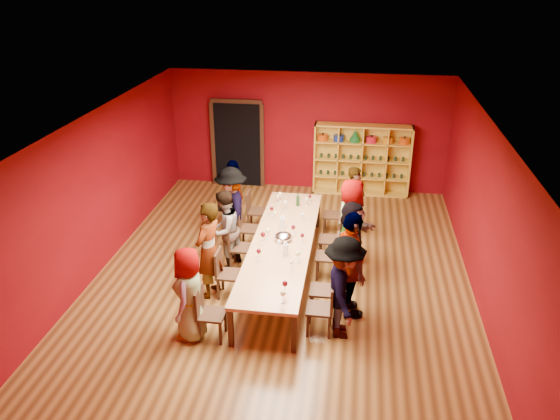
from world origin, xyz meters
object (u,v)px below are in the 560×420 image
Objects in this scene: chair_person_left_0 at (207,310)px; person_right_1 at (350,266)px; chair_person_left_1 at (225,271)px; chair_person_left_3 at (246,226)px; person_right_4 at (355,202)px; person_left_4 at (234,195)px; person_right_0 at (344,288)px; person_left_1 at (209,250)px; person_right_2 at (351,241)px; chair_person_right_3 at (334,237)px; shelving_unit at (362,156)px; person_left_2 at (224,230)px; tasting_table at (282,243)px; chair_person_right_4 at (337,213)px; wine_bottle at (298,201)px; chair_person_left_4 at (253,208)px; chair_person_right_0 at (325,306)px; spittoon_bowl at (283,237)px; chair_person_right_2 at (331,254)px; person_left_3 at (232,208)px; person_left_0 at (189,294)px; chair_person_left_2 at (237,244)px; chair_person_right_1 at (327,287)px; person_right_3 at (351,221)px.

person_right_1 reaches higher than chair_person_left_0.
chair_person_left_3 is at bearing 90.00° from chair_person_left_1.
chair_person_left_3 is 2.40m from person_right_4.
person_left_4 is (-0.42, 0.86, 0.30)m from chair_person_left_3.
person_left_1 is at bearing 63.24° from person_right_0.
person_left_1 is 1.14× the size of person_right_2.
person_right_2 reaches higher than chair_person_right_3.
shelving_unit is at bearing 82.18° from chair_person_right_3.
tasting_table is at bearing 102.06° from person_left_2.
chair_person_right_4 is (0.91, 1.92, -0.20)m from tasting_table.
person_right_0 is 3.38m from wine_bottle.
tasting_table is at bearing 28.50° from person_right_0.
chair_person_left_4 is at bearing 90.00° from chair_person_left_3.
person_right_0 is 3.55m from chair_person_right_4.
person_right_1 is (0.36, 0.54, 0.45)m from chair_person_right_0.
person_left_4 is at bearing 96.22° from chair_person_left_0.
person_left_1 reaches higher than person_left_2.
chair_person_left_4 is at bearing 90.00° from chair_person_left_0.
shelving_unit is 2.70× the size of chair_person_right_0.
spittoon_bowl is (-1.17, 1.61, -0.03)m from person_right_0.
person_right_2 is (0.35, 0.00, 0.29)m from chair_person_right_2.
person_left_3 reaches higher than chair_person_left_0.
chair_person_left_3 is at bearing 137.55° from person_right_4.
person_left_0 is at bearing -126.82° from chair_person_right_3.
chair_person_left_2 is (0.00, 0.99, 0.00)m from chair_person_left_1.
person_left_2 is 0.92× the size of person_right_0.
chair_person_left_2 is 2.56m from chair_person_right_0.
person_left_4 reaches higher than wine_bottle.
person_right_3 is at bearing 80.22° from chair_person_right_1.
chair_person_left_0 and chair_person_right_4 have the same top height.
tasting_table is 5.06× the size of chair_person_left_4.
person_left_0 reaches higher than chair_person_left_0.
chair_person_left_3 is at bearing -149.67° from wine_bottle.
shelving_unit is 5.93m from person_right_0.
chair_person_right_2 is at bearing -44.34° from chair_person_left_4.
person_left_1 is 0.99m from person_left_2.
chair_person_right_0 is 1.87m from spittoon_bowl.
chair_person_left_0 is 1.00× the size of chair_person_right_0.
chair_person_left_0 is 3.04m from person_left_3.
person_right_3 is at bearing 15.30° from chair_person_left_2.
person_right_4 is (2.46, 3.92, -0.00)m from person_left_0.
spittoon_bowl is (1.35, -1.86, 0.02)m from person_left_4.
person_right_1 reaches higher than wine_bottle.
chair_person_right_0 is at bearing -90.00° from chair_person_right_4.
person_right_1 is 1.17m from person_right_2.
person_right_0 is (0.28, -0.00, 0.36)m from chair_person_right_0.
person_left_0 is 1.20m from person_left_1.
chair_person_right_4 is (2.24, 0.05, -0.30)m from person_left_4.
person_left_1 reaches higher than chair_person_right_0.
chair_person_right_1 is 0.52× the size of person_right_3.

